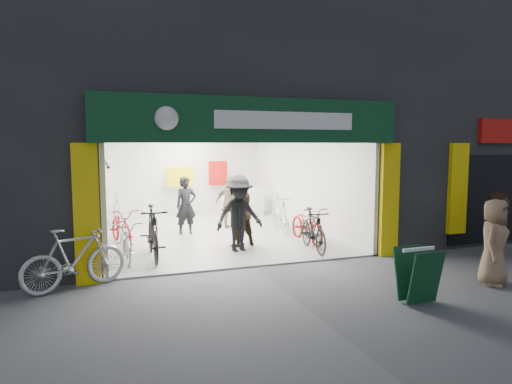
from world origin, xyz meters
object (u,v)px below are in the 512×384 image
pedestrian_near (494,242)px  sandwich_board (418,274)px  parked_bike (75,259)px  bike_right_front (313,230)px  bike_left_front (126,240)px

pedestrian_near → sandwich_board: (-1.95, -0.35, -0.31)m
sandwich_board → parked_bike: bearing=152.6°
bike_right_front → parked_bike: (-5.27, -1.18, 0.04)m
parked_bike → bike_right_front: bearing=-99.3°
parked_bike → pedestrian_near: bearing=-129.2°
bike_left_front → bike_right_front: bearing=-9.9°
sandwich_board → pedestrian_near: bearing=8.8°
bike_left_front → sandwich_board: bearing=-47.7°
bike_right_front → parked_bike: bearing=-159.7°
bike_left_front → sandwich_board: (4.30, -4.33, 0.02)m
bike_right_front → sandwich_board: size_ratio=1.96×
bike_right_front → sandwich_board: (0.00, -3.77, -0.03)m
pedestrian_near → sandwich_board: 2.00m
pedestrian_near → sandwich_board: pedestrian_near is taller
bike_right_front → pedestrian_near: 3.95m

